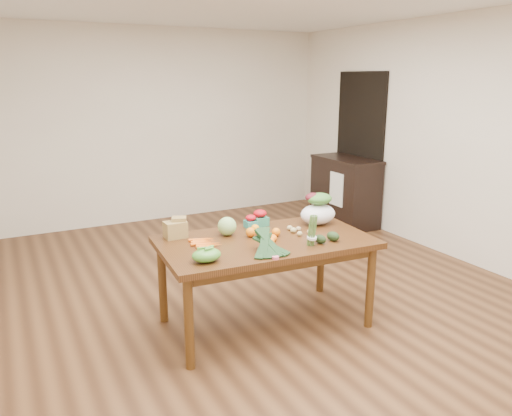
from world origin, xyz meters
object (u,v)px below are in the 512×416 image
mandarin_cluster (269,237)px  paper_bag (175,228)px  cabinet (345,191)px  salad_bag (318,210)px  dining_table (265,282)px  cabbage (227,226)px  kale_bunch (270,244)px  asparagus_bundle (312,230)px

mandarin_cluster → paper_bag: bearing=145.5°
cabinet → salad_bag: (-1.81, -1.95, 0.41)m
paper_bag → mandarin_cluster: (0.63, -0.43, -0.04)m
dining_table → paper_bag: bearing=152.8°
cabinet → mandarin_cluster: cabinet is taller
cabbage → kale_bunch: size_ratio=0.39×
mandarin_cluster → asparagus_bundle: (0.25, -0.25, 0.09)m
kale_bunch → asparagus_bundle: bearing=7.5°
asparagus_bundle → mandarin_cluster: bearing=138.3°
cabinet → cabbage: (-2.66, -1.88, 0.36)m
dining_table → asparagus_bundle: (0.24, -0.31, 0.50)m
dining_table → cabinet: cabinet is taller
salad_bag → cabbage: bearing=175.0°
cabbage → mandarin_cluster: cabbage is taller
kale_bunch → paper_bag: bearing=128.2°
dining_table → kale_bunch: bearing=-109.9°
cabbage → kale_bunch: 0.58m
cabinet → kale_bunch: size_ratio=2.55×
dining_table → asparagus_bundle: bearing=-47.5°
dining_table → kale_bunch: 0.58m
mandarin_cluster → cabinet: bearing=41.8°
cabinet → cabbage: 3.28m
asparagus_bundle → kale_bunch: bearing=-172.5°
cabinet → paper_bag: bearing=-150.4°
cabinet → cabbage: bearing=-144.8°
cabbage → mandarin_cluster: size_ratio=0.87×
kale_bunch → dining_table: bearing=70.1°
kale_bunch → cabinet: bearing=47.3°
salad_bag → mandarin_cluster: bearing=-160.5°
kale_bunch → mandarin_cluster: bearing=66.1°
paper_bag → cabbage: (0.40, -0.14, -0.00)m
dining_table → cabinet: bearing=44.8°
dining_table → salad_bag: salad_bag is taller
cabbage → salad_bag: 0.86m
mandarin_cluster → asparagus_bundle: size_ratio=0.72×
paper_bag → cabinet: bearing=29.6°
paper_bag → asparagus_bundle: (0.88, -0.68, 0.04)m
cabinet → kale_bunch: 3.57m
cabinet → paper_bag: 3.54m
dining_table → kale_bunch: kale_bunch is taller
cabinet → paper_bag: cabinet is taller
cabbage → asparagus_bundle: 0.73m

